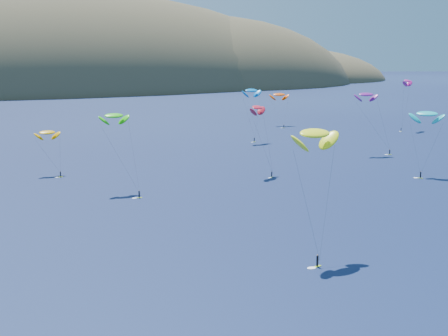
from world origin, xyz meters
name	(u,v)px	position (x,y,z in m)	size (l,w,h in m)	color
island	(62,98)	(39.40, 562.36, -10.74)	(730.00, 300.00, 210.00)	#3D3526
kitesurfer_1	(47,133)	(-39.09, 135.98, 12.01)	(7.34, 8.78, 14.02)	#A6D317
kitesurfer_2	(315,133)	(-8.11, 43.56, 21.35)	(10.71, 10.46, 24.17)	#A6D317
kitesurfer_3	(114,116)	(-26.75, 107.44, 19.04)	(7.70, 13.53, 21.20)	#A6D317
kitesurfer_4	(251,90)	(43.32, 169.01, 19.85)	(9.60, 6.15, 22.35)	#A6D317
kitesurfer_5	(427,114)	(59.13, 90.13, 17.52)	(10.14, 9.50, 20.13)	#A6D317
kitesurfer_6	(366,95)	(66.23, 127.69, 20.31)	(11.38, 9.40, 22.60)	#A6D317
kitesurfer_8	(407,81)	(122.59, 172.85, 21.69)	(10.71, 8.28, 23.99)	#A6D317
kitesurfer_9	(257,108)	(16.14, 111.63, 19.13)	(8.12, 11.33, 21.28)	#A6D317
kitesurfer_11	(279,95)	(79.55, 211.51, 14.42)	(9.81, 14.77, 16.96)	#A6D317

